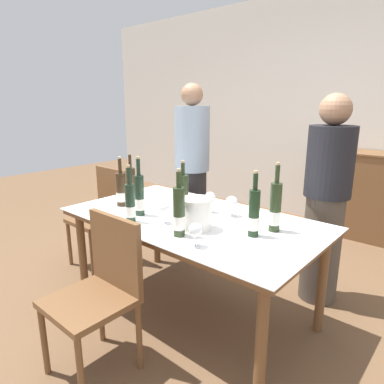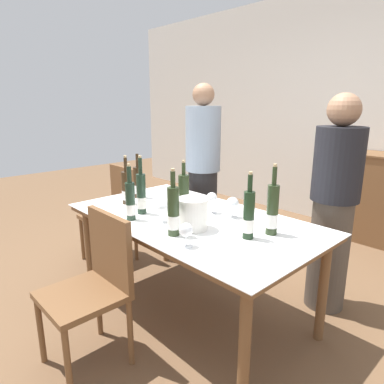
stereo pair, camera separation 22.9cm
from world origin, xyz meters
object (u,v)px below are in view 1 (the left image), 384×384
object	(u,v)px
wine_glass_2	(195,231)
chair_left_end	(103,210)
wine_glass_3	(232,203)
wine_bottle_0	(275,208)
person_host	(192,173)
dining_table	(192,227)
wine_bottle_1	(183,197)
wine_bottle_3	(121,190)
chair_near_front	(101,284)
wine_bottle_7	(179,213)
wine_bottle_2	(139,196)
person_guest_left	(326,202)
ice_bucket	(196,213)
wine_bottle_5	(254,214)
wine_bottle_4	(131,184)
wine_bottle_6	(130,203)
wine_glass_1	(210,198)
wine_glass_0	(164,208)

from	to	relation	value
wine_glass_2	chair_left_end	world-z (taller)	chair_left_end
wine_glass_2	wine_glass_3	xyz separation A→B (m)	(-0.15, 0.56, 0.00)
wine_bottle_0	person_host	bearing A→B (deg)	152.67
dining_table	wine_bottle_1	xyz separation A→B (m)	(-0.07, -0.01, 0.20)
wine_bottle_0	wine_glass_2	bearing A→B (deg)	-113.02
wine_bottle_1	wine_bottle_3	bearing A→B (deg)	-165.78
chair_near_front	wine_bottle_7	bearing A→B (deg)	64.37
wine_bottle_1	wine_bottle_2	xyz separation A→B (m)	(-0.24, -0.19, 0.00)
wine_glass_3	chair_near_front	world-z (taller)	chair_near_front
wine_bottle_0	person_guest_left	size ratio (longest dim) A/B	0.27
ice_bucket	chair_near_front	world-z (taller)	ice_bucket
wine_bottle_2	chair_near_front	bearing A→B (deg)	-63.15
wine_bottle_7	chair_near_front	world-z (taller)	wine_bottle_7
wine_bottle_5	chair_near_front	size ratio (longest dim) A/B	0.44
wine_bottle_0	wine_glass_2	world-z (taller)	wine_bottle_0
wine_bottle_4	wine_glass_3	distance (m)	0.88
chair_left_end	person_guest_left	distance (m)	1.94
wine_bottle_1	person_host	distance (m)	0.97
wine_bottle_6	wine_bottle_7	size ratio (longest dim) A/B	0.94
chair_near_front	wine_bottle_3	bearing A→B (deg)	133.11
dining_table	wine_glass_1	world-z (taller)	wine_glass_1
wine_glass_3	wine_bottle_3	bearing A→B (deg)	-156.10
wine_glass_0	chair_near_front	distance (m)	0.60
wine_bottle_2	wine_bottle_1	bearing A→B (deg)	38.52
wine_glass_0	wine_glass_3	size ratio (longest dim) A/B	1.02
ice_bucket	wine_bottle_2	bearing A→B (deg)	-173.63
wine_bottle_2	wine_bottle_6	xyz separation A→B (m)	(0.06, -0.13, -0.01)
wine_bottle_6	chair_near_front	size ratio (longest dim) A/B	0.43
wine_bottle_0	wine_glass_0	bearing A→B (deg)	-150.22
wine_bottle_5	wine_glass_3	xyz separation A→B (m)	(-0.30, 0.22, -0.04)
person_host	wine_bottle_6	bearing A→B (deg)	-69.31
wine_glass_3	chair_near_front	xyz separation A→B (m)	(-0.23, -0.92, -0.31)
dining_table	wine_bottle_4	world-z (taller)	wine_bottle_4
wine_bottle_5	person_host	xyz separation A→B (m)	(-1.15, 0.78, -0.03)
ice_bucket	wine_glass_1	size ratio (longest dim) A/B	1.31
wine_bottle_1	wine_bottle_2	bearing A→B (deg)	-141.48
wine_bottle_7	wine_glass_3	world-z (taller)	wine_bottle_7
wine_bottle_0	wine_bottle_1	xyz separation A→B (m)	(-0.62, -0.15, -0.01)
wine_bottle_0	wine_glass_0	distance (m)	0.69
chair_near_front	wine_bottle_6	bearing A→B (deg)	117.57
ice_bucket	wine_glass_3	size ratio (longest dim) A/B	1.38
chair_near_front	wine_bottle_4	bearing A→B (deg)	130.22
wine_bottle_6	wine_bottle_3	bearing A→B (deg)	150.97
dining_table	wine_bottle_4	distance (m)	0.70
wine_bottle_3	chair_near_front	size ratio (longest dim) A/B	0.43
wine_bottle_6	chair_left_end	world-z (taller)	wine_bottle_6
wine_bottle_4	wine_glass_2	world-z (taller)	wine_bottle_4
dining_table	wine_bottle_5	world-z (taller)	wine_bottle_5
dining_table	wine_bottle_1	distance (m)	0.21
wine_bottle_4	wine_bottle_5	bearing A→B (deg)	-2.09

